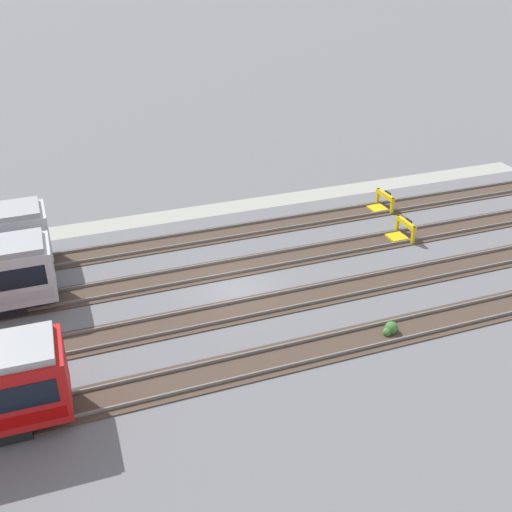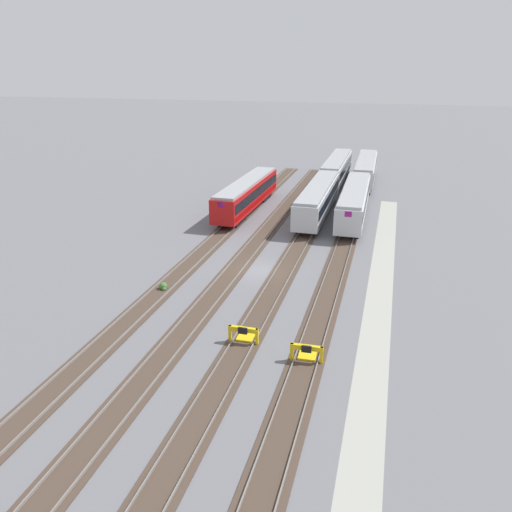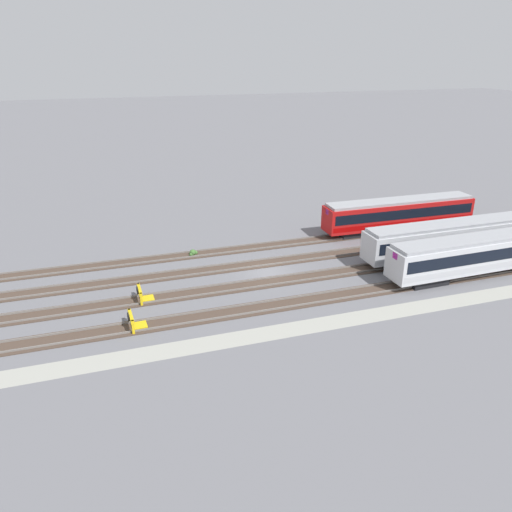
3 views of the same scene
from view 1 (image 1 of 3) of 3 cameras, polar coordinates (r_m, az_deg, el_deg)
ground_plane at (r=32.64m, az=-1.89°, el=-3.10°), size 400.00×400.00×0.00m
service_walkway at (r=41.40m, az=-6.38°, el=4.06°), size 54.00×2.00×0.01m
rail_track_nearest at (r=38.00m, az=-4.94°, el=1.82°), size 90.00×2.23×0.21m
rail_track_near_inner at (r=34.37m, az=-3.01°, el=-1.25°), size 90.00×2.24×0.21m
rail_track_middle at (r=30.90m, az=-0.63°, el=-5.02°), size 90.00×2.24×0.21m
rail_track_far_inner at (r=27.67m, az=2.36°, el=-9.69°), size 90.00×2.23×0.21m
bumper_stop_nearest_track at (r=42.48m, az=11.88°, el=5.02°), size 1.37×2.01×1.22m
bumper_stop_near_inner_track at (r=38.70m, az=13.71°, el=2.35°), size 1.34×2.00×1.22m
weed_clump at (r=29.83m, az=12.70°, el=-6.78°), size 0.92×0.70×0.64m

